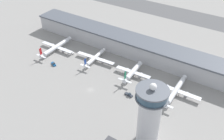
{
  "coord_description": "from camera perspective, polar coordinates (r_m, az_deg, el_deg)",
  "views": [
    {
      "loc": [
        103.19,
        -125.51,
        140.32
      ],
      "look_at": [
        4.48,
        27.04,
        6.35
      ],
      "focal_mm": 40.0,
      "sensor_mm": 36.0,
      "label": 1
    }
  ],
  "objects": [
    {
      "name": "runway_strip",
      "position": [
        362.09,
        14.05,
        12.52
      ],
      "size": [
        352.64,
        44.0,
        0.01
      ],
      "primitive_type": "cube",
      "color": "#515154",
      "rests_on": "ground"
    },
    {
      "name": "airplane_gate_charlie",
      "position": [
        227.47,
        4.76,
        -0.44
      ],
      "size": [
        33.92,
        32.43,
        14.13
      ],
      "color": "silver",
      "rests_on": "ground"
    },
    {
      "name": "service_truck_baggage",
      "position": [
        249.55,
        -13.19,
        1.33
      ],
      "size": [
        7.46,
        5.17,
        2.47
      ],
      "color": "black",
      "rests_on": "ground"
    },
    {
      "name": "service_truck_catering",
      "position": [
        208.58,
        3.86,
        -5.66
      ],
      "size": [
        7.49,
        3.38,
        2.52
      ],
      "color": "black",
      "rests_on": "ground"
    },
    {
      "name": "airplane_gate_bravo",
      "position": [
        246.98,
        -3.91,
        2.8
      ],
      "size": [
        42.02,
        35.08,
        12.15
      ],
      "color": "white",
      "rests_on": "ground"
    },
    {
      "name": "airplane_gate_delta",
      "position": [
        213.52,
        14.38,
        -4.53
      ],
      "size": [
        41.63,
        43.62,
        13.37
      ],
      "color": "silver",
      "rests_on": "ground"
    },
    {
      "name": "service_truck_fuel",
      "position": [
        262.21,
        -9.39,
        3.76
      ],
      "size": [
        5.99,
        6.23,
        2.85
      ],
      "color": "black",
      "rests_on": "ground"
    },
    {
      "name": "control_tower",
      "position": [
        160.47,
        8.57,
        -10.13
      ],
      "size": [
        20.03,
        20.03,
        50.26
      ],
      "color": "silver",
      "rests_on": "ground"
    },
    {
      "name": "ground_plane",
      "position": [
        214.69,
        -4.95,
        -4.58
      ],
      "size": [
        1000.0,
        1000.0,
        0.0
      ],
      "primitive_type": "plane",
      "color": "gray"
    },
    {
      "name": "airplane_gate_alpha",
      "position": [
        270.06,
        -12.61,
        5.16
      ],
      "size": [
        40.24,
        45.08,
        13.35
      ],
      "color": "silver",
      "rests_on": "ground"
    },
    {
      "name": "terminal_building",
      "position": [
        257.06,
        4.39,
        5.6
      ],
      "size": [
        235.09,
        25.0,
        18.11
      ],
      "color": "#B2B2B7",
      "rests_on": "ground"
    }
  ]
}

